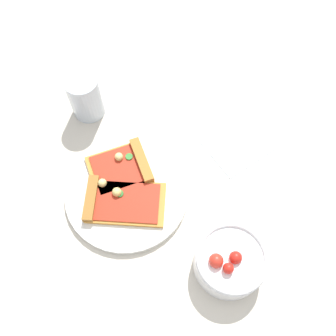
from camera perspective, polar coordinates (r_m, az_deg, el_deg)
The scene contains 7 objects.
ground_plane at distance 0.77m, azimuth -5.54°, elevation -5.20°, with size 2.40×2.40×0.00m, color beige.
plate at distance 0.77m, azimuth -6.14°, elevation -3.66°, with size 0.25×0.25×0.01m, color white.
pizza_slice_near at distance 0.75m, azimuth -7.42°, elevation -4.82°, with size 0.17×0.17×0.02m.
pizza_slice_far at distance 0.78m, azimuth -6.61°, elevation 0.13°, with size 0.13×0.14×0.02m.
salad_bowl at distance 0.71m, azimuth 9.22°, elevation -13.55°, with size 0.13×0.13×0.08m.
soda_glass at distance 0.84m, azimuth -12.24°, elevation 10.41°, with size 0.07×0.07×0.10m.
paper_napkin at distance 0.83m, azimuth 10.21°, elevation 3.53°, with size 0.11×0.12×0.00m, color white.
Camera 1 is at (0.25, -0.11, 0.72)m, focal length 40.84 mm.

